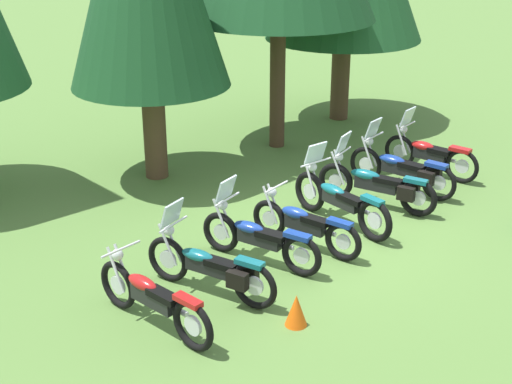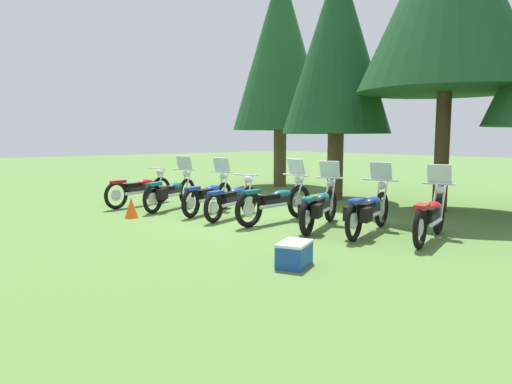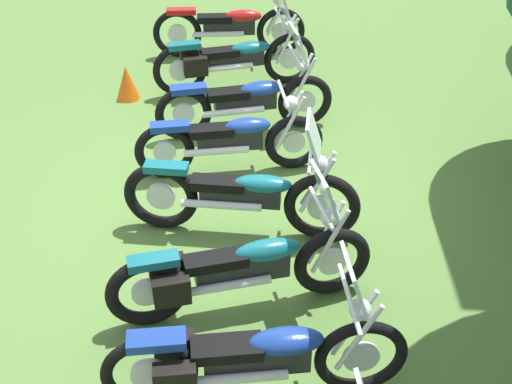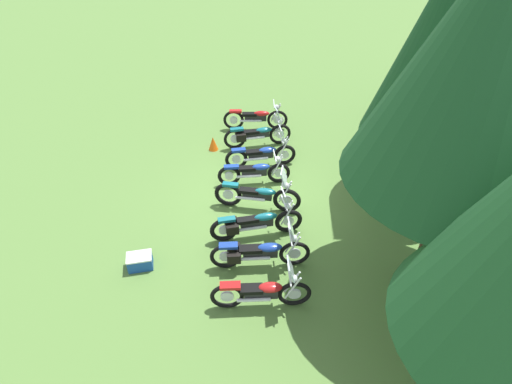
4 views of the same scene
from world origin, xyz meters
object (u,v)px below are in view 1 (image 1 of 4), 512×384
at_px(motorcycle_4, 340,200).
at_px(motorcycle_6, 403,169).
at_px(motorcycle_0, 153,298).
at_px(motorcycle_3, 304,225).
at_px(traffic_cone, 296,310).
at_px(motorcycle_5, 377,185).
at_px(motorcycle_7, 429,153).
at_px(motorcycle_2, 258,237).
at_px(motorcycle_1, 211,267).

relative_size(motorcycle_4, motorcycle_6, 1.05).
relative_size(motorcycle_0, motorcycle_6, 0.98).
distance_m(motorcycle_3, traffic_cone, 2.40).
distance_m(motorcycle_5, motorcycle_7, 2.21).
bearing_deg(motorcycle_7, motorcycle_3, 89.59).
bearing_deg(motorcycle_5, traffic_cone, 97.56).
bearing_deg(traffic_cone, motorcycle_5, 31.67).
relative_size(motorcycle_6, traffic_cone, 4.84).
distance_m(motorcycle_2, traffic_cone, 1.93).
bearing_deg(motorcycle_1, motorcycle_4, -100.65).
bearing_deg(motorcycle_2, traffic_cone, 138.78).
height_order(motorcycle_5, motorcycle_7, motorcycle_7).
xyz_separation_m(motorcycle_4, motorcycle_6, (2.09, 0.48, 0.01)).
relative_size(motorcycle_3, motorcycle_4, 0.87).
relative_size(motorcycle_3, motorcycle_6, 0.91).
xyz_separation_m(motorcycle_6, motorcycle_7, (1.12, 0.32, -0.00)).
xyz_separation_m(motorcycle_0, motorcycle_2, (2.28, 0.70, 0.00)).
bearing_deg(motorcycle_4, motorcycle_7, -79.84).
bearing_deg(motorcycle_2, motorcycle_1, 87.69).
xyz_separation_m(motorcycle_0, motorcycle_4, (4.34, 1.05, 0.02)).
distance_m(motorcycle_1, motorcycle_6, 5.45).
height_order(motorcycle_7, traffic_cone, motorcycle_7).
height_order(motorcycle_6, motorcycle_7, motorcycle_6).
xyz_separation_m(motorcycle_0, traffic_cone, (1.66, -1.11, -0.22)).
distance_m(motorcycle_1, motorcycle_7, 6.62).
bearing_deg(motorcycle_4, motorcycle_6, -80.91).
relative_size(motorcycle_5, motorcycle_7, 1.06).
bearing_deg(motorcycle_4, motorcycle_3, 104.10).
height_order(motorcycle_1, motorcycle_6, motorcycle_1).
bearing_deg(motorcycle_2, motorcycle_7, -99.99).
height_order(motorcycle_6, traffic_cone, motorcycle_6).
distance_m(motorcycle_2, motorcycle_6, 4.23).
bearing_deg(motorcycle_0, motorcycle_1, -89.20).
relative_size(motorcycle_0, traffic_cone, 4.76).
relative_size(motorcycle_2, motorcycle_6, 0.92).
relative_size(motorcycle_3, traffic_cone, 4.40).
xyz_separation_m(motorcycle_4, motorcycle_5, (1.10, 0.17, -0.01)).
relative_size(motorcycle_1, traffic_cone, 4.50).
height_order(motorcycle_2, motorcycle_3, motorcycle_2).
bearing_deg(motorcycle_0, traffic_cone, -136.85).
bearing_deg(traffic_cone, motorcycle_0, 146.31).
bearing_deg(motorcycle_0, motorcycle_2, -86.11).
height_order(motorcycle_2, motorcycle_7, motorcycle_7).
height_order(motorcycle_0, traffic_cone, motorcycle_0).
distance_m(motorcycle_0, motorcycle_5, 5.58).
distance_m(motorcycle_6, motorcycle_7, 1.17).
xyz_separation_m(motorcycle_3, traffic_cone, (-1.57, -1.80, -0.19)).
relative_size(motorcycle_3, motorcycle_7, 0.99).
distance_m(motorcycle_6, traffic_cone, 5.46).
relative_size(motorcycle_4, motorcycle_5, 1.08).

